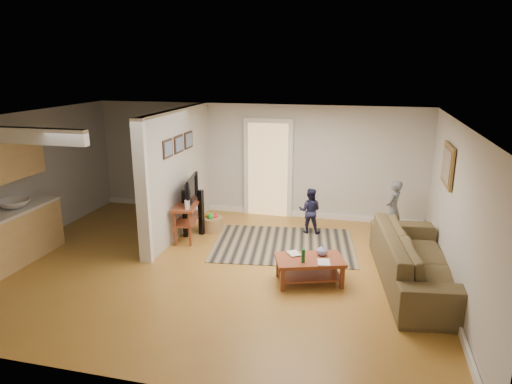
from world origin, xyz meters
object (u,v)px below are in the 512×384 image
at_px(speaker_right, 201,212).
at_px(child, 391,236).
at_px(tv_console, 188,206).
at_px(speaker_left, 185,214).
at_px(toddler, 309,233).
at_px(coffee_table, 310,263).
at_px(sofa, 416,284).
at_px(toy_basket, 212,223).

bearing_deg(speaker_right, child, 25.58).
distance_m(tv_console, speaker_left, 0.18).
relative_size(speaker_left, toddler, 1.02).
xyz_separation_m(coffee_table, child, (1.33, 2.39, -0.32)).
relative_size(sofa, toddler, 2.98).
xyz_separation_m(tv_console, toy_basket, (0.34, 0.42, -0.49)).
bearing_deg(toddler, speaker_right, 16.27).
bearing_deg(toy_basket, tv_console, -128.38).
distance_m(sofa, toy_basket, 4.18).
bearing_deg(coffee_table, toy_basket, 141.21).
height_order(speaker_left, toy_basket, speaker_left).
bearing_deg(child, speaker_right, -53.90).
bearing_deg(coffee_table, sofa, 11.61).
relative_size(coffee_table, child, 1.03).
bearing_deg(tv_console, sofa, -24.03).
bearing_deg(speaker_left, tv_console, -5.07).
distance_m(coffee_table, child, 2.76).
bearing_deg(speaker_right, tv_console, -122.96).
xyz_separation_m(toy_basket, toddler, (1.97, 0.37, -0.17)).
relative_size(coffee_table, toy_basket, 2.65).
height_order(tv_console, speaker_right, tv_console).
bearing_deg(sofa, toddler, 38.44).
distance_m(speaker_right, toy_basket, 0.40).
xyz_separation_m(toy_basket, child, (3.60, 0.57, -0.17)).
height_order(speaker_left, speaker_right, speaker_left).
distance_m(sofa, speaker_right, 4.25).
bearing_deg(toy_basket, speaker_left, -132.63).
xyz_separation_m(sofa, coffee_table, (-1.63, -0.34, 0.32)).
distance_m(tv_console, speaker_right, 0.33).
bearing_deg(toy_basket, child, 8.98).
bearing_deg(child, coffee_table, -5.18).
height_order(toy_basket, child, child).
relative_size(sofa, speaker_left, 2.93).
xyz_separation_m(sofa, toy_basket, (-3.90, 1.49, 0.17)).
bearing_deg(sofa, speaker_right, 65.15).
xyz_separation_m(coffee_table, toy_basket, (-2.27, 1.82, -0.15)).
relative_size(sofa, coffee_table, 2.36).
distance_m(coffee_table, toy_basket, 2.91).
relative_size(toy_basket, toddler, 0.48).
relative_size(sofa, toy_basket, 6.25).
relative_size(toy_basket, child, 0.39).
bearing_deg(coffee_table, speaker_right, 146.54).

